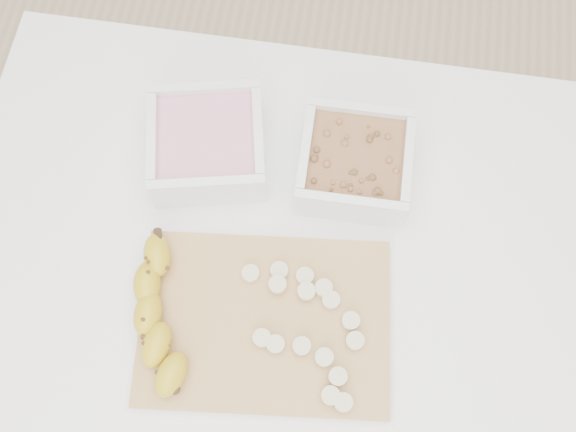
# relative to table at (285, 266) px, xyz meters

# --- Properties ---
(ground) EXTENTS (3.50, 3.50, 0.00)m
(ground) POSITION_rel_table_xyz_m (0.00, 0.00, -0.65)
(ground) COLOR #C6AD89
(ground) RESTS_ON ground
(table) EXTENTS (1.00, 0.70, 0.75)m
(table) POSITION_rel_table_xyz_m (0.00, 0.00, 0.00)
(table) COLOR white
(table) RESTS_ON ground
(bowl_yogurt) EXTENTS (0.20, 0.20, 0.08)m
(bowl_yogurt) POSITION_rel_table_xyz_m (-0.14, 0.13, 0.14)
(bowl_yogurt) COLOR white
(bowl_yogurt) RESTS_ON table
(bowl_granola) EXTENTS (0.16, 0.16, 0.07)m
(bowl_granola) POSITION_rel_table_xyz_m (0.08, 0.14, 0.13)
(bowl_granola) COLOR white
(bowl_granola) RESTS_ON table
(cutting_board) EXTENTS (0.37, 0.28, 0.01)m
(cutting_board) POSITION_rel_table_xyz_m (-0.01, -0.11, 0.10)
(cutting_board) COLOR tan
(cutting_board) RESTS_ON table
(banana) EXTENTS (0.09, 0.22, 0.04)m
(banana) POSITION_rel_table_xyz_m (-0.15, -0.13, 0.13)
(banana) COLOR gold
(banana) RESTS_ON cutting_board
(banana_slices) EXTENTS (0.18, 0.19, 0.02)m
(banana_slices) POSITION_rel_table_xyz_m (0.05, -0.11, 0.12)
(banana_slices) COLOR beige
(banana_slices) RESTS_ON cutting_board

